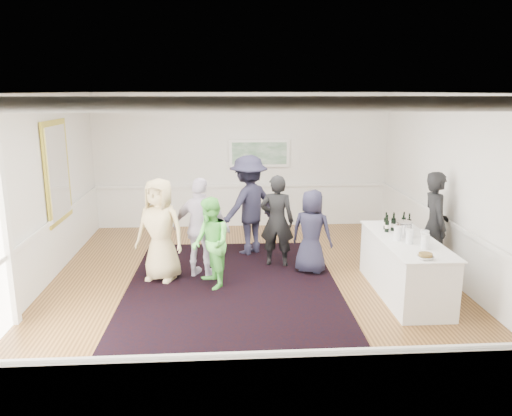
{
  "coord_description": "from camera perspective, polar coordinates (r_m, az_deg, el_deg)",
  "views": [
    {
      "loc": [
        -0.44,
        -7.84,
        3.23
      ],
      "look_at": [
        0.08,
        0.2,
        1.33
      ],
      "focal_mm": 35.0,
      "sensor_mm": 36.0,
      "label": 1
    }
  ],
  "objects": [
    {
      "name": "floor",
      "position": [
        8.49,
        -0.45,
        -9.09
      ],
      "size": [
        8.0,
        8.0,
        0.0
      ],
      "primitive_type": "plane",
      "color": "olive",
      "rests_on": "ground"
    },
    {
      "name": "ceiling",
      "position": [
        7.85,
        -0.49,
        13.05
      ],
      "size": [
        7.0,
        8.0,
        0.02
      ],
      "primitive_type": "cube",
      "color": "white",
      "rests_on": "wall_back"
    },
    {
      "name": "wall_left",
      "position": [
        8.57,
        -24.54,
        1.09
      ],
      "size": [
        0.02,
        8.0,
        3.2
      ],
      "primitive_type": "cube",
      "color": "white",
      "rests_on": "floor"
    },
    {
      "name": "wall_right",
      "position": [
        8.92,
        22.59,
        1.72
      ],
      "size": [
        0.02,
        8.0,
        3.2
      ],
      "primitive_type": "cube",
      "color": "white",
      "rests_on": "floor"
    },
    {
      "name": "wall_back",
      "position": [
        11.96,
        -1.57,
        5.44
      ],
      "size": [
        7.0,
        0.02,
        3.2
      ],
      "primitive_type": "cube",
      "color": "white",
      "rests_on": "floor"
    },
    {
      "name": "wall_front",
      "position": [
        4.19,
        2.69,
        -9.63
      ],
      "size": [
        7.0,
        0.02,
        3.2
      ],
      "primitive_type": "cube",
      "color": "white",
      "rests_on": "floor"
    },
    {
      "name": "wainscoting",
      "position": [
        8.31,
        -0.46,
        -5.9
      ],
      "size": [
        7.0,
        8.0,
        1.0
      ],
      "primitive_type": null,
      "color": "white",
      "rests_on": "floor"
    },
    {
      "name": "mirror",
      "position": [
        9.73,
        -21.74,
        3.87
      ],
      "size": [
        0.05,
        1.25,
        1.85
      ],
      "color": "gold",
      "rests_on": "wall_left"
    },
    {
      "name": "landscape_painting",
      "position": [
        11.9,
        0.37,
        6.28
      ],
      "size": [
        1.44,
        0.06,
        0.66
      ],
      "color": "white",
      "rests_on": "wall_back"
    },
    {
      "name": "area_rug",
      "position": [
        8.58,
        -2.66,
        -8.77
      ],
      "size": [
        3.59,
        4.68,
        0.02
      ],
      "primitive_type": "cube",
      "rotation": [
        0.0,
        0.0,
        -0.01
      ],
      "color": "black",
      "rests_on": "floor"
    },
    {
      "name": "serving_table",
      "position": [
        8.43,
        16.62,
        -6.4
      ],
      "size": [
        0.88,
        2.31,
        0.93
      ],
      "color": "white",
      "rests_on": "floor"
    },
    {
      "name": "bartender",
      "position": [
        9.21,
        19.74,
        -1.89
      ],
      "size": [
        0.5,
        0.72,
        1.89
      ],
      "primitive_type": "imported",
      "rotation": [
        0.0,
        0.0,
        1.5
      ],
      "color": "black",
      "rests_on": "floor"
    },
    {
      "name": "guest_tan",
      "position": [
        8.72,
        -10.91,
        -2.49
      ],
      "size": [
        1.02,
        0.84,
        1.8
      ],
      "primitive_type": "imported",
      "rotation": [
        0.0,
        0.0,
        -0.35
      ],
      "color": "#CDB680",
      "rests_on": "floor"
    },
    {
      "name": "guest_green",
      "position": [
        8.3,
        -5.21,
        -4.05
      ],
      "size": [
        0.79,
        0.89,
        1.54
      ],
      "primitive_type": "imported",
      "rotation": [
        0.0,
        0.0,
        -1.25
      ],
      "color": "#61D856",
      "rests_on": "floor"
    },
    {
      "name": "guest_lilac",
      "position": [
        8.75,
        -6.26,
        -2.32
      ],
      "size": [
        1.13,
        0.76,
        1.78
      ],
      "primitive_type": "imported",
      "rotation": [
        0.0,
        0.0,
        2.8
      ],
      "color": "silver",
      "rests_on": "floor"
    },
    {
      "name": "guest_dark_a",
      "position": [
        9.95,
        -0.84,
        0.32
      ],
      "size": [
        1.47,
        1.4,
        2.0
      ],
      "primitive_type": "imported",
      "rotation": [
        0.0,
        0.0,
        3.84
      ],
      "color": "#1F1F33",
      "rests_on": "floor"
    },
    {
      "name": "guest_dark_b",
      "position": [
        9.26,
        2.4,
        -1.5
      ],
      "size": [
        0.72,
        0.56,
        1.74
      ],
      "primitive_type": "imported",
      "rotation": [
        0.0,
        0.0,
        2.89
      ],
      "color": "black",
      "rests_on": "floor"
    },
    {
      "name": "guest_navy",
      "position": [
        9.0,
        6.37,
        -2.71
      ],
      "size": [
        0.89,
        0.78,
        1.53
      ],
      "primitive_type": "imported",
      "rotation": [
        0.0,
        0.0,
        2.66
      ],
      "color": "#1F1F33",
      "rests_on": "floor"
    },
    {
      "name": "wine_bottles",
      "position": [
        8.7,
        15.73,
        -1.48
      ],
      "size": [
        0.47,
        0.25,
        0.31
      ],
      "color": "black",
      "rests_on": "serving_table"
    },
    {
      "name": "juice_pitchers",
      "position": [
        8.0,
        17.63,
        -3.15
      ],
      "size": [
        0.45,
        0.57,
        0.24
      ],
      "color": "#74BF44",
      "rests_on": "serving_table"
    },
    {
      "name": "ice_bucket",
      "position": [
        8.39,
        16.51,
        -2.36
      ],
      "size": [
        0.26,
        0.26,
        0.25
      ],
      "primitive_type": "cylinder",
      "color": "silver",
      "rests_on": "serving_table"
    },
    {
      "name": "nut_bowl",
      "position": [
        7.4,
        18.8,
        -5.24
      ],
      "size": [
        0.23,
        0.23,
        0.07
      ],
      "color": "white",
      "rests_on": "serving_table"
    }
  ]
}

